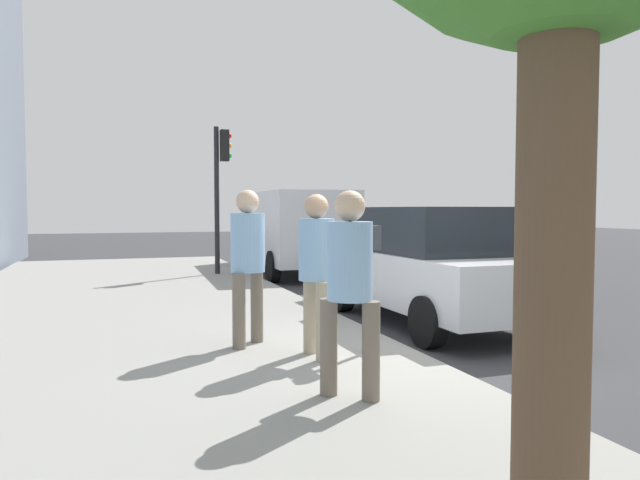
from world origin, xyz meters
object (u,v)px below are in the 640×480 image
parked_sedan_near (433,265)px  traffic_signal (221,175)px  parking_officer (248,253)px  parked_van_far (294,227)px  pedestrian_at_meter (316,262)px  pedestrian_bystander (350,277)px  parking_meter (370,261)px

parked_sedan_near → traffic_signal: traffic_signal is taller
parking_officer → parked_van_far: 8.98m
parking_officer → parked_van_far: (8.43, -3.09, 0.03)m
pedestrian_at_meter → parked_sedan_near: (1.91, -2.51, -0.28)m
parked_van_far → traffic_signal: 2.52m
pedestrian_bystander → parking_officer: size_ratio=0.96×
parking_meter → parking_officer: bearing=57.9°
parked_van_far → parking_officer: bearing=159.9°
parking_officer → traffic_signal: traffic_signal is taller
pedestrian_at_meter → pedestrian_bystander: bearing=-100.1°
parking_meter → pedestrian_at_meter: bearing=91.8°
parking_meter → pedestrian_at_meter: (-0.02, 0.63, 0.01)m
pedestrian_bystander → traffic_signal: traffic_signal is taller
pedestrian_bystander → parked_sedan_near: 4.27m
parking_meter → parking_officer: parking_officer is taller
pedestrian_bystander → traffic_signal: (9.99, -0.64, 1.40)m
pedestrian_at_meter → traffic_signal: bearing=84.3°
pedestrian_bystander → parked_sedan_near: size_ratio=0.39×
pedestrian_at_meter → parked_van_far: (9.21, -2.51, 0.08)m
parking_officer → traffic_signal: size_ratio=0.50×
parking_meter → pedestrian_bystander: pedestrian_bystander is taller
parking_meter → parked_van_far: bearing=-11.6°
parking_meter → parked_sedan_near: bearing=-44.8°
traffic_signal → parked_sedan_near: bearing=-162.9°
parking_meter → traffic_signal: (8.58, 0.18, 1.41)m
pedestrian_bystander → parked_van_far: 10.94m
pedestrian_at_meter → parked_van_far: bearing=72.1°
traffic_signal → parking_officer: bearing=172.5°
pedestrian_bystander → parked_van_far: parked_van_far is taller
pedestrian_at_meter → parked_sedan_near: size_ratio=0.40×
pedestrian_at_meter → parking_officer: bearing=123.8°
pedestrian_bystander → traffic_signal: size_ratio=0.48×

